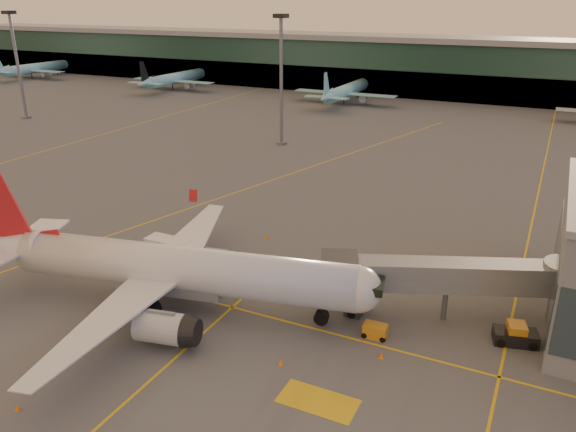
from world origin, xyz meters
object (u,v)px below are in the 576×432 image
at_px(gpu_cart, 375,331).
at_px(pushback_tug, 516,335).
at_px(catering_truck, 169,253).
at_px(main_airplane, 169,269).

xyz_separation_m(gpu_cart, pushback_tug, (11.41, 4.48, 0.16)).
height_order(catering_truck, gpu_cart, catering_truck).
bearing_deg(pushback_tug, catering_truck, 168.26).
height_order(main_airplane, pushback_tug, main_airplane).
relative_size(catering_truck, gpu_cart, 2.23).
distance_m(catering_truck, gpu_cart, 24.81).
bearing_deg(catering_truck, main_airplane, -51.52).
bearing_deg(catering_truck, pushback_tug, 2.85).
bearing_deg(pushback_tug, gpu_cart, -173.16).
relative_size(main_airplane, catering_truck, 8.36).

